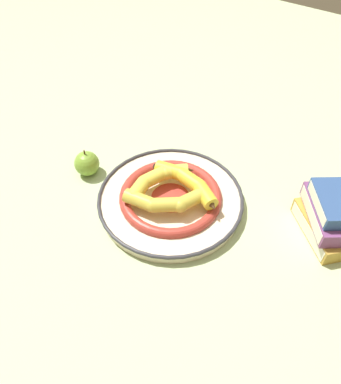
{
  "coord_description": "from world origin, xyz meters",
  "views": [
    {
      "loc": [
        -0.39,
        0.46,
        0.69
      ],
      "look_at": [
        -0.04,
        -0.03,
        0.04
      ],
      "focal_mm": 35.0,
      "sensor_mm": 36.0,
      "label": 1
    }
  ],
  "objects_px": {
    "decorative_bowl": "(171,199)",
    "banana_a": "(189,182)",
    "banana_c": "(165,202)",
    "banana_b": "(158,179)",
    "apple": "(87,164)"
  },
  "relations": [
    {
      "from": "decorative_bowl",
      "to": "banana_c",
      "type": "bearing_deg",
      "value": 108.97
    },
    {
      "from": "decorative_bowl",
      "to": "banana_a",
      "type": "xyz_separation_m",
      "value": [
        -0.02,
        -0.04,
        0.04
      ]
    },
    {
      "from": "decorative_bowl",
      "to": "apple",
      "type": "bearing_deg",
      "value": 8.64
    },
    {
      "from": "banana_a",
      "to": "apple",
      "type": "bearing_deg",
      "value": 25.17
    },
    {
      "from": "decorative_bowl",
      "to": "banana_a",
      "type": "relative_size",
      "value": 1.71
    },
    {
      "from": "banana_a",
      "to": "banana_c",
      "type": "xyz_separation_m",
      "value": [
        0.01,
        0.08,
        -0.0
      ]
    },
    {
      "from": "decorative_bowl",
      "to": "apple",
      "type": "xyz_separation_m",
      "value": [
        0.24,
        0.04,
        0.01
      ]
    },
    {
      "from": "decorative_bowl",
      "to": "banana_c",
      "type": "relative_size",
      "value": 2.03
    },
    {
      "from": "banana_c",
      "to": "banana_b",
      "type": "bearing_deg",
      "value": 101.63
    },
    {
      "from": "banana_a",
      "to": "banana_b",
      "type": "relative_size",
      "value": 1.14
    },
    {
      "from": "banana_b",
      "to": "banana_c",
      "type": "relative_size",
      "value": 1.04
    },
    {
      "from": "decorative_bowl",
      "to": "banana_b",
      "type": "xyz_separation_m",
      "value": [
        0.04,
        -0.01,
        0.04
      ]
    },
    {
      "from": "banana_b",
      "to": "banana_c",
      "type": "bearing_deg",
      "value": 68.84
    },
    {
      "from": "apple",
      "to": "banana_c",
      "type": "bearing_deg",
      "value": 178.84
    },
    {
      "from": "decorative_bowl",
      "to": "apple",
      "type": "relative_size",
      "value": 4.59
    }
  ]
}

